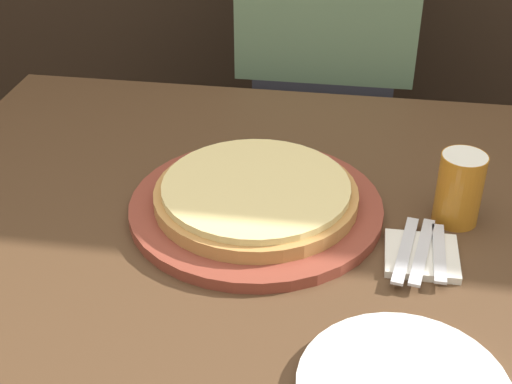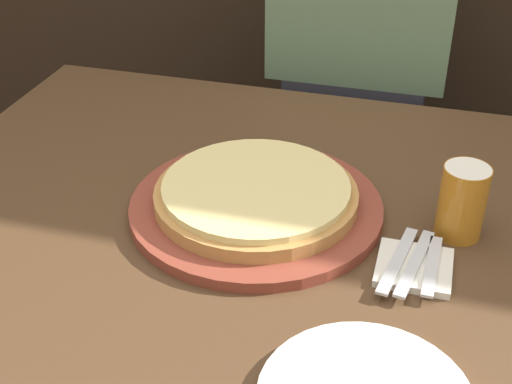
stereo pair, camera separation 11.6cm
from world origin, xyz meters
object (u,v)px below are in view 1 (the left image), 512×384
beer_glass (460,186)px  dinner_knife (422,251)px  diner_person (325,91)px  fork (405,250)px  pizza_on_board (256,200)px  spoon (439,253)px

beer_glass → dinner_knife: bearing=-116.7°
beer_glass → diner_person: 0.72m
fork → diner_person: (-0.17, 0.77, -0.10)m
dinner_knife → diner_person: size_ratio=0.13×
pizza_on_board → spoon: pizza_on_board is taller
pizza_on_board → dinner_knife: 0.28m
pizza_on_board → diner_person: diner_person is taller
fork → diner_person: diner_person is taller
dinner_knife → spoon: 0.02m
beer_glass → fork: 0.15m
fork → spoon: (0.05, 0.00, 0.00)m
dinner_knife → spoon: size_ratio=1.18×
pizza_on_board → spoon: size_ratio=2.89×
pizza_on_board → fork: bearing=-19.5°
pizza_on_board → fork: size_ratio=2.46×
spoon → diner_person: bearing=106.0°
fork → dinner_knife: size_ratio=1.00×
pizza_on_board → beer_glass: 0.33m
pizza_on_board → fork: pizza_on_board is taller
dinner_knife → diner_person: 0.80m
spoon → pizza_on_board: bearing=163.6°
beer_glass → diner_person: (-0.25, 0.66, -0.15)m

